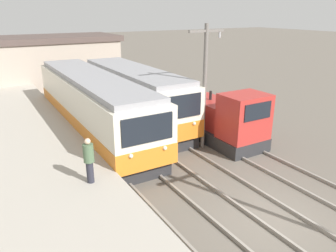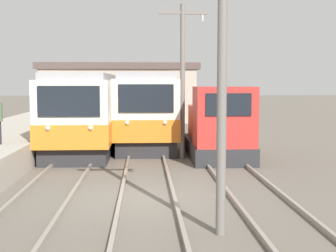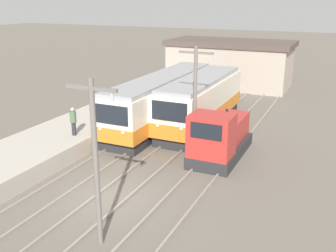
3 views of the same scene
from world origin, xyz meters
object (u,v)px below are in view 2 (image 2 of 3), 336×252
at_px(commuter_train_left, 91,112).
at_px(catenary_mast_mid, 183,75).
at_px(commuter_train_center, 146,111).
at_px(catenary_mast_near, 222,67).
at_px(shunting_locomotive, 218,129).

distance_m(commuter_train_left, catenary_mast_mid, 6.66).
height_order(commuter_train_center, catenary_mast_near, catenary_mast_near).
bearing_deg(commuter_train_center, catenary_mast_near, -84.22).
relative_size(commuter_train_left, catenary_mast_mid, 2.19).
bearing_deg(shunting_locomotive, commuter_train_center, 121.06).
height_order(commuter_train_center, catenary_mast_mid, catenary_mast_mid).
height_order(commuter_train_left, catenary_mast_mid, catenary_mast_mid).
xyz_separation_m(commuter_train_center, catenary_mast_mid, (1.51, -5.17, 1.81)).
height_order(catenary_mast_near, catenary_mast_mid, same).
bearing_deg(catenary_mast_mid, catenary_mast_near, -90.00).
bearing_deg(commuter_train_left, commuter_train_center, 8.58).
distance_m(commuter_train_center, catenary_mast_mid, 5.68).
bearing_deg(catenary_mast_near, shunting_locomotive, 81.45).
bearing_deg(catenary_mast_mid, shunting_locomotive, 7.06).
xyz_separation_m(shunting_locomotive, catenary_mast_near, (-1.49, -9.92, 2.27)).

